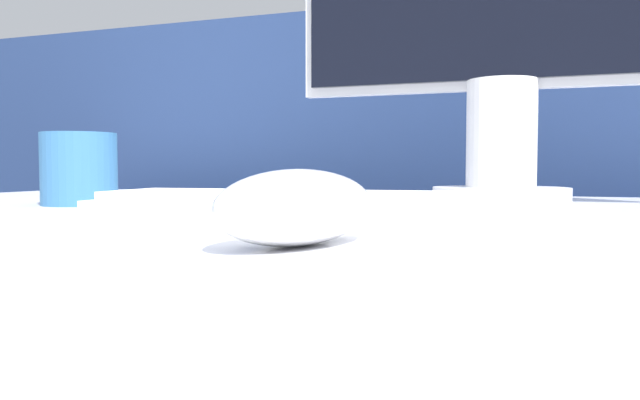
% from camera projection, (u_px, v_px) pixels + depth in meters
% --- Properties ---
extents(partition_panel, '(5.00, 0.03, 1.11)m').
position_uv_depth(partition_panel, '(439.00, 299.00, 1.18)').
color(partition_panel, navy).
rests_on(partition_panel, ground_plane).
extents(computer_mouse_near, '(0.10, 0.14, 0.05)m').
position_uv_depth(computer_mouse_near, '(298.00, 207.00, 0.37)').
color(computer_mouse_near, white).
rests_on(computer_mouse_near, desk).
extents(keyboard, '(0.43, 0.16, 0.02)m').
position_uv_depth(keyboard, '(320.00, 206.00, 0.56)').
color(keyboard, white).
rests_on(keyboard, desk).
extents(mug, '(0.09, 0.09, 0.09)m').
position_uv_depth(mug, '(79.00, 169.00, 0.75)').
color(mug, teal).
rests_on(mug, desk).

